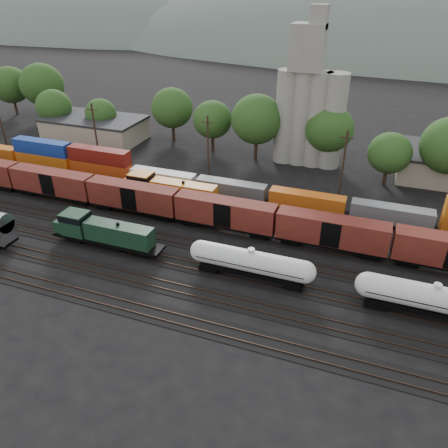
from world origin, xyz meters
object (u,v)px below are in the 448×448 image
(green_locomotive, at_px, (101,231))
(tank_car_a, at_px, (251,262))
(grain_silo, at_px, (309,108))
(orange_locomotive, at_px, (166,190))

(green_locomotive, relative_size, tank_car_a, 1.03)
(green_locomotive, bearing_deg, grain_silo, 63.50)
(tank_car_a, bearing_deg, green_locomotive, 180.00)
(green_locomotive, distance_m, grain_silo, 46.64)
(orange_locomotive, height_order, grain_silo, grain_silo)
(tank_car_a, height_order, grain_silo, grain_silo)
(tank_car_a, bearing_deg, grain_silo, 91.76)
(green_locomotive, distance_m, tank_car_a, 21.70)
(orange_locomotive, bearing_deg, grain_silo, 55.44)
(green_locomotive, bearing_deg, tank_car_a, 0.00)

